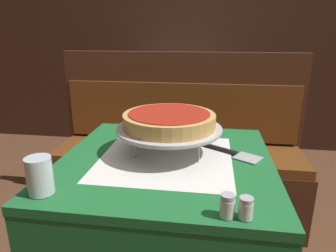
{
  "coord_description": "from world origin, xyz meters",
  "views": [
    {
      "loc": [
        0.16,
        -1.03,
        1.22
      ],
      "look_at": [
        0.01,
        0.02,
        0.89
      ],
      "focal_mm": 32.0,
      "sensor_mm": 36.0,
      "label": 1
    }
  ],
  "objects_px": {
    "dining_table_rear": "(176,95)",
    "salt_shaker": "(227,206)",
    "booth_bench": "(177,169)",
    "pizza_server": "(232,153)",
    "dining_table_front": "(166,184)",
    "pepper_shaker": "(246,208)",
    "water_glass_near": "(40,176)",
    "condiment_caddy": "(170,80)",
    "pizza_pan_stand": "(169,130)",
    "deep_dish_pizza": "(169,120)"
  },
  "relations": [
    {
      "from": "dining_table_front",
      "to": "deep_dish_pizza",
      "type": "distance_m",
      "value": 0.25
    },
    {
      "from": "deep_dish_pizza",
      "to": "dining_table_rear",
      "type": "bearing_deg",
      "value": 95.95
    },
    {
      "from": "dining_table_rear",
      "to": "booth_bench",
      "type": "xyz_separation_m",
      "value": [
        0.12,
        -0.87,
        -0.33
      ]
    },
    {
      "from": "water_glass_near",
      "to": "dining_table_rear",
      "type": "bearing_deg",
      "value": 85.37
    },
    {
      "from": "pizza_pan_stand",
      "to": "condiment_caddy",
      "type": "distance_m",
      "value": 1.61
    },
    {
      "from": "condiment_caddy",
      "to": "dining_table_rear",
      "type": "bearing_deg",
      "value": 29.23
    },
    {
      "from": "dining_table_rear",
      "to": "salt_shaker",
      "type": "bearing_deg",
      "value": -79.45
    },
    {
      "from": "dining_table_front",
      "to": "deep_dish_pizza",
      "type": "bearing_deg",
      "value": 83.89
    },
    {
      "from": "pizza_pan_stand",
      "to": "salt_shaker",
      "type": "height_order",
      "value": "pizza_pan_stand"
    },
    {
      "from": "salt_shaker",
      "to": "dining_table_front",
      "type": "bearing_deg",
      "value": 121.04
    },
    {
      "from": "pizza_pan_stand",
      "to": "pepper_shaker",
      "type": "relative_size",
      "value": 6.91
    },
    {
      "from": "pizza_pan_stand",
      "to": "water_glass_near",
      "type": "xyz_separation_m",
      "value": [
        -0.33,
        -0.36,
        -0.04
      ]
    },
    {
      "from": "dining_table_rear",
      "to": "salt_shaker",
      "type": "relative_size",
      "value": 12.19
    },
    {
      "from": "booth_bench",
      "to": "pizza_server",
      "type": "relative_size",
      "value": 6.98
    },
    {
      "from": "deep_dish_pizza",
      "to": "salt_shaker",
      "type": "height_order",
      "value": "deep_dish_pizza"
    },
    {
      "from": "dining_table_rear",
      "to": "water_glass_near",
      "type": "xyz_separation_m",
      "value": [
        -0.16,
        -1.98,
        0.16
      ]
    },
    {
      "from": "water_glass_near",
      "to": "condiment_caddy",
      "type": "bearing_deg",
      "value": 86.79
    },
    {
      "from": "booth_bench",
      "to": "pizza_pan_stand",
      "type": "bearing_deg",
      "value": -86.21
    },
    {
      "from": "dining_table_rear",
      "to": "water_glass_near",
      "type": "relative_size",
      "value": 6.85
    },
    {
      "from": "dining_table_front",
      "to": "water_glass_near",
      "type": "height_order",
      "value": "water_glass_near"
    },
    {
      "from": "salt_shaker",
      "to": "pepper_shaker",
      "type": "relative_size",
      "value": 1.08
    },
    {
      "from": "dining_table_rear",
      "to": "booth_bench",
      "type": "distance_m",
      "value": 0.93
    },
    {
      "from": "dining_table_front",
      "to": "pizza_pan_stand",
      "type": "relative_size",
      "value": 1.95
    },
    {
      "from": "pizza_pan_stand",
      "to": "water_glass_near",
      "type": "relative_size",
      "value": 3.6
    },
    {
      "from": "dining_table_front",
      "to": "dining_table_rear",
      "type": "relative_size",
      "value": 1.03
    },
    {
      "from": "deep_dish_pizza",
      "to": "water_glass_near",
      "type": "relative_size",
      "value": 3.12
    },
    {
      "from": "water_glass_near",
      "to": "pepper_shaker",
      "type": "bearing_deg",
      "value": -4.03
    },
    {
      "from": "pizza_pan_stand",
      "to": "dining_table_rear",
      "type": "bearing_deg",
      "value": 95.95
    },
    {
      "from": "salt_shaker",
      "to": "pepper_shaker",
      "type": "height_order",
      "value": "salt_shaker"
    },
    {
      "from": "dining_table_front",
      "to": "dining_table_rear",
      "type": "distance_m",
      "value": 1.67
    },
    {
      "from": "pizza_server",
      "to": "water_glass_near",
      "type": "bearing_deg",
      "value": -146.21
    },
    {
      "from": "water_glass_near",
      "to": "condiment_caddy",
      "type": "distance_m",
      "value": 1.95
    },
    {
      "from": "booth_bench",
      "to": "salt_shaker",
      "type": "height_order",
      "value": "booth_bench"
    },
    {
      "from": "dining_table_rear",
      "to": "pepper_shaker",
      "type": "xyz_separation_m",
      "value": [
        0.42,
        -2.02,
        0.13
      ]
    },
    {
      "from": "dining_table_rear",
      "to": "pizza_server",
      "type": "height_order",
      "value": "pizza_server"
    },
    {
      "from": "booth_bench",
      "to": "water_glass_near",
      "type": "relative_size",
      "value": 14.37
    },
    {
      "from": "salt_shaker",
      "to": "pizza_pan_stand",
      "type": "bearing_deg",
      "value": 117.42
    },
    {
      "from": "pepper_shaker",
      "to": "deep_dish_pizza",
      "type": "bearing_deg",
      "value": 122.39
    },
    {
      "from": "deep_dish_pizza",
      "to": "salt_shaker",
      "type": "xyz_separation_m",
      "value": [
        0.21,
        -0.4,
        -0.1
      ]
    },
    {
      "from": "pepper_shaker",
      "to": "condiment_caddy",
      "type": "bearing_deg",
      "value": 103.37
    },
    {
      "from": "booth_bench",
      "to": "dining_table_rear",
      "type": "bearing_deg",
      "value": 97.81
    },
    {
      "from": "booth_bench",
      "to": "deep_dish_pizza",
      "type": "bearing_deg",
      "value": -86.21
    },
    {
      "from": "deep_dish_pizza",
      "to": "booth_bench",
      "type": "bearing_deg",
      "value": 93.79
    },
    {
      "from": "booth_bench",
      "to": "pizza_server",
      "type": "xyz_separation_m",
      "value": [
        0.29,
        -0.73,
        0.44
      ]
    },
    {
      "from": "booth_bench",
      "to": "salt_shaker",
      "type": "relative_size",
      "value": 25.58
    },
    {
      "from": "deep_dish_pizza",
      "to": "condiment_caddy",
      "type": "xyz_separation_m",
      "value": [
        -0.22,
        1.59,
        -0.1
      ]
    },
    {
      "from": "water_glass_near",
      "to": "condiment_caddy",
      "type": "relative_size",
      "value": 0.77
    },
    {
      "from": "pizza_pan_stand",
      "to": "water_glass_near",
      "type": "height_order",
      "value": "water_glass_near"
    },
    {
      "from": "pizza_server",
      "to": "salt_shaker",
      "type": "bearing_deg",
      "value": -94.88
    },
    {
      "from": "pizza_server",
      "to": "pizza_pan_stand",
      "type": "bearing_deg",
      "value": -174.3
    }
  ]
}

